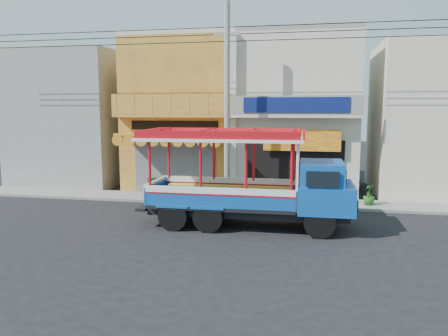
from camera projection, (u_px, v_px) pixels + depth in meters
name	position (u px, v px, depth m)	size (l,w,h in m)	color
ground	(237.00, 224.00, 16.68)	(90.00, 90.00, 0.00)	black
sidewalk	(250.00, 201.00, 20.56)	(30.00, 2.00, 0.12)	slate
shophouse_left	(190.00, 113.00, 24.62)	(6.00, 7.50, 8.24)	#AC6D26
shophouse_right	(298.00, 114.00, 23.50)	(6.00, 6.75, 8.24)	beige
party_pilaster	(233.00, 117.00, 21.05)	(0.35, 0.30, 8.00)	beige
filler_building_left	(77.00, 118.00, 26.01)	(6.00, 6.00, 7.60)	gray
filler_building_right	(436.00, 120.00, 22.26)	(6.00, 6.00, 7.60)	beige
utility_pole	(230.00, 94.00, 19.37)	(28.00, 0.26, 9.00)	gray
songthaew_truck	(262.00, 181.00, 16.02)	(7.78, 2.68, 3.62)	black
green_sign	(154.00, 189.00, 21.17)	(0.60, 0.45, 0.94)	black
potted_plant_b	(322.00, 192.00, 19.80)	(0.57, 0.46, 1.04)	#235E1A
potted_plant_c	(369.00, 195.00, 19.42)	(0.52, 0.52, 0.92)	#235E1A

